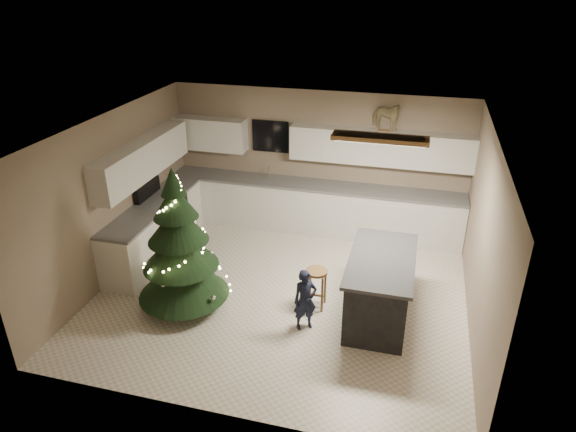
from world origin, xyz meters
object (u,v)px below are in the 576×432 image
Objects in this scene: christmas_tree at (180,252)px; toddler at (305,300)px; bar_stool at (316,279)px; island at (380,287)px; rocking_horse at (386,116)px.

christmas_tree is 2.42× the size of toddler.
bar_stool is 0.52m from toddler.
christmas_tree is 1.90m from toddler.
island is 2.66× the size of rocking_horse.
christmas_tree is 4.15m from rocking_horse.
christmas_tree reaches higher than bar_stool.
bar_stool is at bearing -179.82° from island.
toddler reaches higher than bar_stool.
island reaches higher than bar_stool.
christmas_tree reaches higher than toddler.
bar_stool is 3.18m from rocking_horse.
christmas_tree is at bearing 164.62° from rocking_horse.
rocking_horse is (2.51, 3.01, 1.37)m from christmas_tree.
island is 0.91m from bar_stool.
rocking_horse is at bearing 47.23° from toddler.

